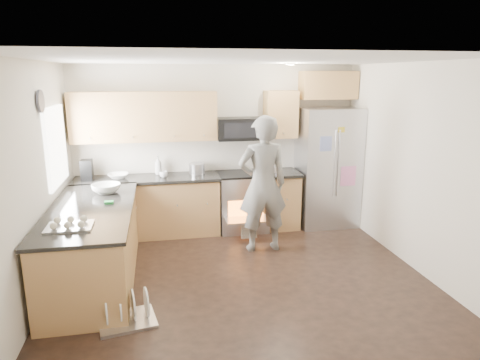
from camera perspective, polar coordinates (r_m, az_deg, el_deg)
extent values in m
plane|color=black|center=(5.45, 0.11, -12.78)|extent=(4.50, 4.50, 0.00)
cube|color=beige|center=(6.94, -3.03, 4.36)|extent=(4.50, 0.04, 2.60)
cube|color=beige|center=(3.14, 7.11, -7.51)|extent=(4.50, 0.04, 2.60)
cube|color=beige|center=(5.09, -25.61, -0.48)|extent=(0.04, 4.00, 2.60)
cube|color=beige|center=(5.85, 22.31, 1.56)|extent=(0.04, 4.00, 2.60)
cube|color=white|center=(4.87, 0.12, 15.73)|extent=(4.50, 4.00, 0.04)
cube|color=white|center=(5.99, -23.34, 4.17)|extent=(0.04, 1.00, 1.00)
cylinder|color=#FFEFCC|center=(6.16, 6.64, 15.10)|extent=(0.14, 0.14, 0.02)
cylinder|color=#474754|center=(5.40, -25.06, 9.49)|extent=(0.03, 0.26, 0.26)
cube|color=tan|center=(6.79, -12.05, -3.66)|extent=(2.15, 0.60, 0.87)
cube|color=black|center=(6.65, -12.25, 0.18)|extent=(2.19, 0.64, 0.04)
cube|color=tan|center=(7.05, 5.49, -2.75)|extent=(0.50, 0.60, 0.87)
cube|color=black|center=(6.92, 5.60, 0.96)|extent=(0.54, 0.64, 0.04)
cube|color=tan|center=(6.65, -12.60, 8.24)|extent=(2.16, 0.33, 0.74)
cube|color=tan|center=(6.92, 5.44, 8.72)|extent=(0.50, 0.33, 0.74)
cube|color=tan|center=(7.15, 11.68, 12.28)|extent=(0.90, 0.33, 0.44)
imported|color=white|center=(6.69, -15.94, 0.53)|extent=(0.30, 0.30, 0.07)
imported|color=white|center=(6.79, -10.85, 1.92)|extent=(0.11, 0.11, 0.28)
imported|color=white|center=(6.58, -10.16, 0.74)|extent=(0.12, 0.12, 0.10)
cylinder|color=#B7B7BC|center=(6.77, -5.76, 1.55)|extent=(0.24, 0.24, 0.17)
cube|color=black|center=(6.68, -19.75, 1.26)|extent=(0.16, 0.20, 0.31)
cylinder|color=#B7B7BC|center=(6.84, 4.53, 1.38)|extent=(0.11, 0.11, 0.09)
cube|color=tan|center=(5.48, -18.91, -8.42)|extent=(0.90, 2.30, 0.87)
cube|color=black|center=(5.32, -19.30, -3.72)|extent=(0.96, 2.36, 0.04)
imported|color=white|center=(5.91, -17.42, -1.08)|extent=(0.37, 0.37, 0.12)
cube|color=green|center=(5.41, -17.08, -2.87)|extent=(0.10, 0.07, 0.03)
cube|color=#B7B7BC|center=(4.70, -21.82, -5.38)|extent=(0.45, 0.35, 0.10)
cube|color=#B7B7BC|center=(6.88, 0.32, -2.98)|extent=(0.76, 0.62, 0.90)
cube|color=black|center=(6.76, 0.33, 0.80)|extent=(0.76, 0.60, 0.03)
cube|color=orange|center=(6.60, 0.85, -4.17)|extent=(0.56, 0.02, 0.34)
cube|color=#B7B7BC|center=(6.47, 1.14, -5.33)|extent=(0.70, 0.34, 0.03)
cube|color=silver|center=(6.47, 1.23, -6.60)|extent=(0.24, 0.03, 0.28)
cube|color=black|center=(6.75, 0.14, 6.86)|extent=(0.76, 0.40, 0.34)
cube|color=#B7B7BC|center=(7.17, 11.50, 1.69)|extent=(0.95, 0.74, 1.93)
cylinder|color=#B7B7BC|center=(6.79, 12.51, 2.14)|extent=(0.03, 0.03, 1.05)
cylinder|color=#B7B7BC|center=(6.82, 12.99, 2.16)|extent=(0.03, 0.03, 1.05)
cube|color=pink|center=(6.94, 14.23, 0.51)|extent=(0.25, 0.01, 0.31)
cube|color=#8191CF|center=(6.68, 11.38, 4.76)|extent=(0.19, 0.01, 0.23)
imported|color=gray|center=(5.95, 3.03, -0.59)|extent=(0.72, 0.49, 1.92)
cube|color=#B7B7BC|center=(4.70, -14.78, -17.68)|extent=(0.62, 0.53, 0.03)
cylinder|color=white|center=(4.60, -17.46, -16.13)|extent=(0.07, 0.31, 0.31)
cylinder|color=white|center=(4.61, -15.76, -15.96)|extent=(0.07, 0.31, 0.31)
cylinder|color=white|center=(4.62, -14.07, -15.78)|extent=(0.07, 0.31, 0.31)
cylinder|color=white|center=(4.63, -12.39, -15.58)|extent=(0.07, 0.31, 0.31)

